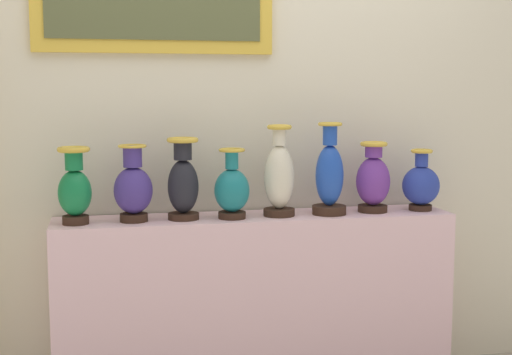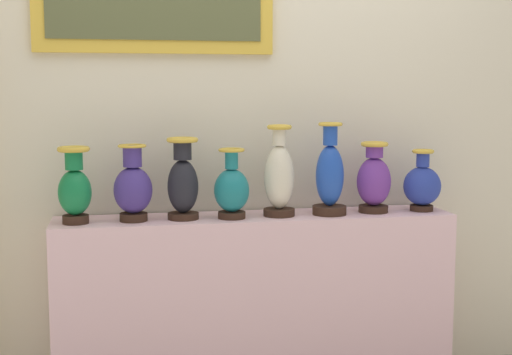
{
  "view_description": "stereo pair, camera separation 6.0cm",
  "coord_description": "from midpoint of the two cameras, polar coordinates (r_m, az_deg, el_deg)",
  "views": [
    {
      "loc": [
        -0.68,
        -3.16,
        1.41
      ],
      "look_at": [
        0.0,
        0.0,
        1.01
      ],
      "focal_mm": 49.85,
      "sensor_mm": 36.0,
      "label": 1
    },
    {
      "loc": [
        -0.62,
        -3.17,
        1.41
      ],
      "look_at": [
        0.0,
        0.0,
        1.01
      ],
      "focal_mm": 49.85,
      "sensor_mm": 36.0,
      "label": 2
    }
  ],
  "objects": [
    {
      "name": "display_shelf",
      "position": [
        3.38,
        -0.51,
        -10.06
      ],
      "size": [
        1.84,
        0.32,
        0.83
      ],
      "primitive_type": "cube",
      "color": "beige",
      "rests_on": "ground_plane"
    },
    {
      "name": "back_wall",
      "position": [
        3.44,
        -1.48,
        7.72
      ],
      "size": [
        3.55,
        0.14,
        2.87
      ],
      "color": "beige",
      "rests_on": "ground_plane"
    },
    {
      "name": "vase_emerald",
      "position": [
        3.16,
        -14.87,
        -0.87
      ],
      "size": [
        0.14,
        0.14,
        0.34
      ],
      "color": "#382319",
      "rests_on": "display_shelf"
    },
    {
      "name": "vase_indigo",
      "position": [
        3.17,
        -10.36,
        -0.86
      ],
      "size": [
        0.17,
        0.17,
        0.34
      ],
      "color": "#382319",
      "rests_on": "display_shelf"
    },
    {
      "name": "vase_onyx",
      "position": [
        3.19,
        -6.4,
        -0.4
      ],
      "size": [
        0.14,
        0.14,
        0.37
      ],
      "color": "#382319",
      "rests_on": "display_shelf"
    },
    {
      "name": "vase_teal",
      "position": [
        3.2,
        -2.48,
        -0.96
      ],
      "size": [
        0.16,
        0.16,
        0.32
      ],
      "color": "#382319",
      "rests_on": "display_shelf"
    },
    {
      "name": "vase_ivory",
      "position": [
        3.25,
        1.35,
        0.06
      ],
      "size": [
        0.14,
        0.14,
        0.42
      ],
      "color": "#382319",
      "rests_on": "display_shelf"
    },
    {
      "name": "vase_sapphire",
      "position": [
        3.31,
        5.41,
        0.07
      ],
      "size": [
        0.16,
        0.16,
        0.43
      ],
      "color": "#382319",
      "rests_on": "display_shelf"
    },
    {
      "name": "vase_violet",
      "position": [
        3.4,
        8.89,
        -0.21
      ],
      "size": [
        0.16,
        0.16,
        0.34
      ],
      "color": "#382319",
      "rests_on": "display_shelf"
    },
    {
      "name": "vase_cobalt",
      "position": [
        3.5,
        12.62,
        -0.55
      ],
      "size": [
        0.18,
        0.18,
        0.3
      ],
      "color": "#382319",
      "rests_on": "display_shelf"
    }
  ]
}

